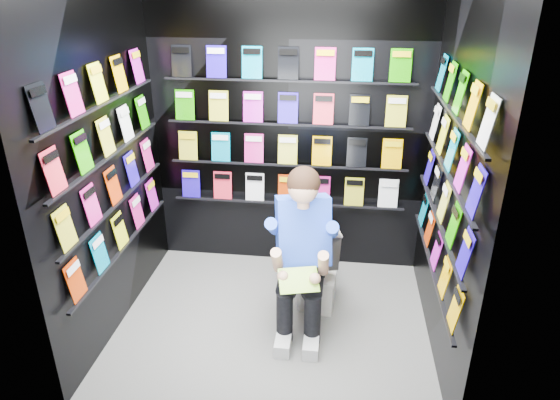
# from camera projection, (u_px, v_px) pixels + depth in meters

# --- Properties ---
(floor) EXTENTS (2.40, 2.40, 0.00)m
(floor) POSITION_uv_depth(u_px,v_px,m) (273.00, 323.00, 3.95)
(floor) COLOR #5E5E5C
(floor) RESTS_ON ground
(wall_back) EXTENTS (2.40, 0.04, 2.60)m
(wall_back) POSITION_uv_depth(u_px,v_px,m) (288.00, 129.00, 4.32)
(wall_back) COLOR black
(wall_back) RESTS_ON floor
(wall_front) EXTENTS (2.40, 0.04, 2.60)m
(wall_front) POSITION_uv_depth(u_px,v_px,m) (244.00, 239.00, 2.51)
(wall_front) COLOR black
(wall_front) RESTS_ON floor
(wall_left) EXTENTS (0.04, 2.00, 2.60)m
(wall_left) POSITION_uv_depth(u_px,v_px,m) (106.00, 162.00, 3.55)
(wall_left) COLOR black
(wall_left) RESTS_ON floor
(wall_right) EXTENTS (0.04, 2.00, 2.60)m
(wall_right) POSITION_uv_depth(u_px,v_px,m) (452.00, 178.00, 3.28)
(wall_right) COLOR black
(wall_right) RESTS_ON floor
(comics_back) EXTENTS (2.10, 0.06, 1.37)m
(comics_back) POSITION_uv_depth(u_px,v_px,m) (288.00, 129.00, 4.29)
(comics_back) COLOR #E92A41
(comics_back) RESTS_ON wall_back
(comics_left) EXTENTS (0.06, 1.70, 1.37)m
(comics_left) POSITION_uv_depth(u_px,v_px,m) (110.00, 161.00, 3.55)
(comics_left) COLOR #E92A41
(comics_left) RESTS_ON wall_left
(comics_right) EXTENTS (0.06, 1.70, 1.37)m
(comics_right) POSITION_uv_depth(u_px,v_px,m) (448.00, 177.00, 3.28)
(comics_right) COLOR #E92A41
(comics_right) RESTS_ON wall_right
(toilet) EXTENTS (0.59, 0.83, 0.73)m
(toilet) POSITION_uv_depth(u_px,v_px,m) (306.00, 254.00, 4.21)
(toilet) COLOR white
(toilet) RESTS_ON floor
(longbox) EXTENTS (0.23, 0.38, 0.28)m
(longbox) POSITION_uv_depth(u_px,v_px,m) (322.00, 289.00, 4.14)
(longbox) COLOR silver
(longbox) RESTS_ON floor
(longbox_lid) EXTENTS (0.25, 0.40, 0.03)m
(longbox_lid) POSITION_uv_depth(u_px,v_px,m) (323.00, 273.00, 4.08)
(longbox_lid) COLOR silver
(longbox_lid) RESTS_ON longbox
(reader) EXTENTS (0.71, 0.88, 1.43)m
(reader) POSITION_uv_depth(u_px,v_px,m) (303.00, 232.00, 3.70)
(reader) COLOR blue
(reader) RESTS_ON toilet
(held_comic) EXTENTS (0.31, 0.23, 0.12)m
(held_comic) POSITION_uv_depth(u_px,v_px,m) (299.00, 280.00, 3.46)
(held_comic) COLOR green
(held_comic) RESTS_ON reader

